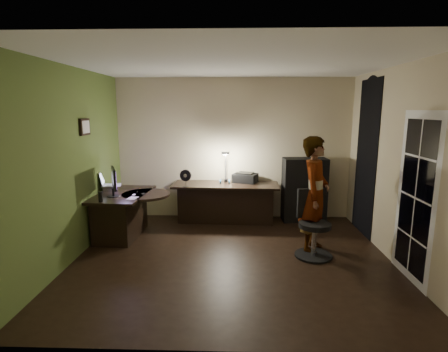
{
  "coord_description": "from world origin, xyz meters",
  "views": [
    {
      "loc": [
        0.04,
        -4.74,
        2.11
      ],
      "look_at": [
        -0.15,
        1.05,
        1.0
      ],
      "focal_mm": 28.0,
      "sensor_mm": 36.0,
      "label": 1
    }
  ],
  "objects_px": {
    "person": "(315,194)",
    "desk_right": "(226,203)",
    "desk_left": "(123,215)",
    "cabinet": "(304,190)",
    "monitor": "(113,186)",
    "office_chair": "(315,225)"
  },
  "relations": [
    {
      "from": "desk_left",
      "to": "office_chair",
      "type": "xyz_separation_m",
      "value": [
        3.02,
        -0.74,
        0.11
      ]
    },
    {
      "from": "desk_right",
      "to": "office_chair",
      "type": "bearing_deg",
      "value": -47.31
    },
    {
      "from": "cabinet",
      "to": "monitor",
      "type": "xyz_separation_m",
      "value": [
        -3.26,
        -1.16,
        0.3
      ]
    },
    {
      "from": "monitor",
      "to": "desk_left",
      "type": "bearing_deg",
      "value": 46.49
    },
    {
      "from": "person",
      "to": "desk_right",
      "type": "bearing_deg",
      "value": 69.16
    },
    {
      "from": "monitor",
      "to": "person",
      "type": "height_order",
      "value": "person"
    },
    {
      "from": "desk_left",
      "to": "office_chair",
      "type": "bearing_deg",
      "value": -10.87
    },
    {
      "from": "desk_right",
      "to": "person",
      "type": "relative_size",
      "value": 1.14
    },
    {
      "from": "cabinet",
      "to": "desk_right",
      "type": "bearing_deg",
      "value": -177.1
    },
    {
      "from": "desk_right",
      "to": "person",
      "type": "height_order",
      "value": "person"
    },
    {
      "from": "desk_left",
      "to": "desk_right",
      "type": "height_order",
      "value": "desk_left"
    },
    {
      "from": "desk_right",
      "to": "cabinet",
      "type": "relative_size",
      "value": 1.63
    },
    {
      "from": "desk_right",
      "to": "office_chair",
      "type": "relative_size",
      "value": 2.04
    },
    {
      "from": "desk_left",
      "to": "person",
      "type": "height_order",
      "value": "person"
    },
    {
      "from": "desk_left",
      "to": "desk_right",
      "type": "bearing_deg",
      "value": 28.56
    },
    {
      "from": "desk_right",
      "to": "office_chair",
      "type": "height_order",
      "value": "office_chair"
    },
    {
      "from": "desk_left",
      "to": "cabinet",
      "type": "xyz_separation_m",
      "value": [
        3.18,
        0.96,
        0.23
      ]
    },
    {
      "from": "desk_left",
      "to": "desk_right",
      "type": "distance_m",
      "value": 1.88
    },
    {
      "from": "monitor",
      "to": "office_chair",
      "type": "xyz_separation_m",
      "value": [
        3.09,
        -0.54,
        -0.42
      ]
    },
    {
      "from": "desk_right",
      "to": "monitor",
      "type": "distance_m",
      "value": 2.11
    },
    {
      "from": "office_chair",
      "to": "desk_left",
      "type": "bearing_deg",
      "value": 157.83
    },
    {
      "from": "office_chair",
      "to": "cabinet",
      "type": "bearing_deg",
      "value": 76.04
    }
  ]
}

